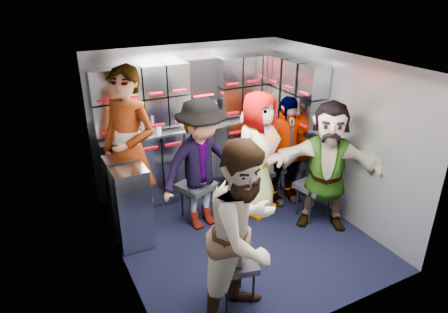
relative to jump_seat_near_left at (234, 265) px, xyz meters
name	(u,v)px	position (x,y,z in m)	size (l,w,h in m)	color
floor	(240,234)	(0.59, 0.92, -0.41)	(3.00, 3.00, 0.00)	black
wall_back	(189,119)	(0.59, 2.42, 0.64)	(2.80, 0.04, 2.10)	#9399A0
wall_left	(117,184)	(-0.81, 0.92, 0.64)	(0.04, 3.00, 2.10)	#9399A0
wall_right	(336,136)	(1.99, 0.92, 0.64)	(0.04, 3.00, 2.10)	#9399A0
ceiling	(243,63)	(0.59, 0.92, 1.69)	(2.80, 3.00, 0.02)	silver
cart_bank_back	(196,159)	(0.59, 2.21, 0.08)	(2.68, 0.38, 0.99)	#9EA4AE
cart_bank_left	(129,202)	(-0.60, 1.48, 0.08)	(0.38, 0.76, 0.99)	#9EA4AE
counter	(195,125)	(0.59, 2.21, 0.60)	(2.68, 0.42, 0.03)	#B9BCC1
locker_bank_back	(192,91)	(0.59, 2.27, 1.08)	(2.68, 0.28, 0.82)	#9EA4AE
locker_bank_right	(296,91)	(1.84, 1.62, 1.08)	(0.28, 1.00, 0.82)	#9EA4AE
right_cabinet	(295,160)	(1.84, 1.52, 0.09)	(0.28, 1.20, 1.00)	#9EA4AE
coffee_niche	(203,90)	(0.77, 2.33, 1.06)	(0.46, 0.16, 0.84)	black
red_latch_strip	(201,139)	(0.59, 2.01, 0.47)	(2.60, 0.02, 0.03)	#94010D
jump_seat_near_left	(234,265)	(0.00, 0.00, 0.00)	(0.47, 0.45, 0.47)	black
jump_seat_mid_left	(197,188)	(0.28, 1.52, 0.03)	(0.53, 0.52, 0.50)	black
jump_seat_center	(250,177)	(1.07, 1.51, 0.00)	(0.41, 0.39, 0.46)	black
jump_seat_mid_right	(275,169)	(1.52, 1.56, -0.01)	(0.40, 0.38, 0.46)	black
jump_seat_near_right	(314,188)	(1.64, 0.84, 0.02)	(0.47, 0.46, 0.49)	black
attendant_standing	(130,151)	(-0.46, 1.75, 0.60)	(0.74, 0.49, 2.03)	black
attendant_arc_a	(245,234)	(0.00, -0.18, 0.46)	(0.85, 0.66, 1.75)	black
attendant_arc_b	(202,165)	(0.28, 1.34, 0.42)	(1.08, 0.62, 1.66)	black
attendant_arc_c	(258,154)	(1.07, 1.33, 0.41)	(0.81, 0.53, 1.65)	black
attendant_arc_d	(284,151)	(1.52, 1.38, 0.35)	(0.89, 0.37, 1.52)	black
attendant_arc_e	(327,166)	(1.64, 0.66, 0.40)	(1.51, 0.48, 1.63)	black
bottle_left	(142,126)	(-0.18, 2.16, 0.73)	(0.07, 0.07, 0.24)	white
bottle_mid	(152,124)	(-0.05, 2.16, 0.74)	(0.07, 0.07, 0.25)	white
bottle_right	(215,113)	(0.87, 2.16, 0.76)	(0.07, 0.07, 0.28)	white
cup_left	(158,129)	(0.03, 2.15, 0.66)	(0.08, 0.08, 0.09)	#C5B68B
cup_right	(243,115)	(1.32, 2.15, 0.66)	(0.08, 0.08, 0.09)	#C5B68B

